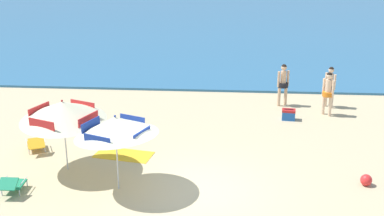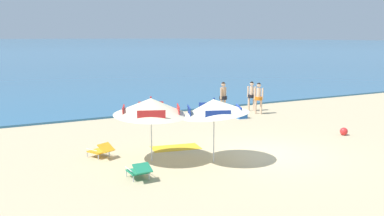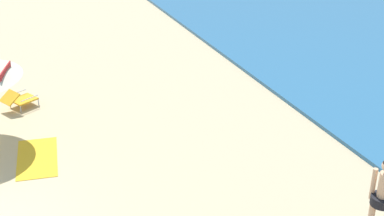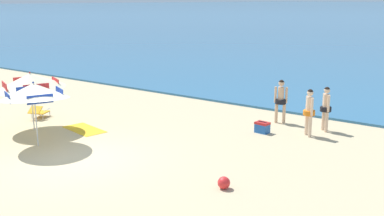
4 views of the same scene
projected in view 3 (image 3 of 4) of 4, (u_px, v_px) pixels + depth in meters
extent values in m
cube|color=red|center=(6.00, 74.00, 13.28)|extent=(0.83, 0.37, 0.31)
cube|color=gold|center=(24.00, 99.00, 15.61)|extent=(0.73, 0.76, 0.04)
cube|color=gold|center=(10.00, 98.00, 15.24)|extent=(0.61, 0.55, 0.25)
cylinder|color=silver|center=(28.00, 97.00, 15.99)|extent=(0.03, 0.03, 0.18)
cylinder|color=silver|center=(39.00, 102.00, 15.70)|extent=(0.03, 0.03, 0.18)
cylinder|color=silver|center=(10.00, 104.00, 15.61)|extent=(0.03, 0.03, 0.18)
cylinder|color=silver|center=(21.00, 109.00, 15.32)|extent=(0.03, 0.03, 0.18)
cylinder|color=silver|center=(17.00, 92.00, 15.72)|extent=(0.25, 0.50, 0.02)
cylinder|color=silver|center=(29.00, 98.00, 15.39)|extent=(0.25, 0.50, 0.02)
cylinder|color=black|center=(382.00, 200.00, 10.29)|extent=(0.42, 0.42, 0.18)
cylinder|color=#D8A87F|center=(384.00, 187.00, 10.17)|extent=(0.23, 0.23, 0.60)
cylinder|color=#D8A87F|center=(373.00, 184.00, 10.31)|extent=(0.09, 0.09, 0.63)
cube|color=gold|center=(37.00, 158.00, 13.24)|extent=(1.94, 1.22, 0.01)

